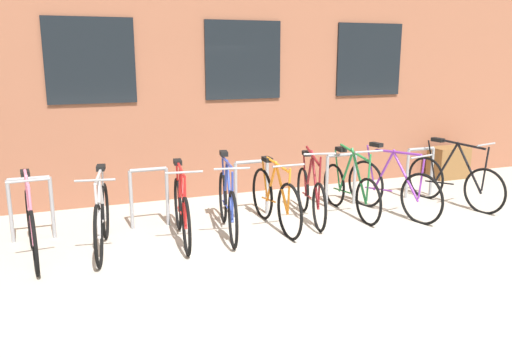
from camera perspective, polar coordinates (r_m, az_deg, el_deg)
ground_plane at (r=6.43m, az=8.43°, el=-8.21°), size 42.00×42.00×0.00m
storefront_building at (r=11.51m, az=-6.12°, el=13.42°), size 28.00×5.50×4.77m
bike_rack at (r=7.79m, az=-0.48°, el=-0.38°), size 6.54×0.05×0.84m
bicycle_orange at (r=7.28m, az=2.07°, el=-2.21°), size 0.44×1.71×0.99m
bicycle_purple at (r=8.14m, az=14.40°, el=-0.93°), size 0.56×1.78×1.05m
bicycle_black at (r=8.93m, az=20.47°, el=-0.18°), size 0.56×1.74×1.07m
bicycle_green at (r=8.01m, az=10.09°, el=-1.10°), size 0.44×1.71×1.06m
bicycle_red at (r=6.86m, az=-7.99°, el=-3.37°), size 0.44×1.71×1.02m
bicycle_maroon at (r=7.68m, az=5.90°, el=-1.62°), size 0.52×1.62×1.08m
bicycle_silver at (r=6.71m, az=-16.23°, el=-4.13°), size 0.46×1.70×1.02m
bicycle_blue at (r=7.07m, az=-3.08°, el=-2.68°), size 0.50×1.77×1.07m
bicycle_pink at (r=6.70m, az=-23.00°, el=-4.67°), size 0.44×1.69×1.06m
planter_box at (r=10.90m, az=19.96°, el=1.68°), size 0.70×0.44×0.60m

